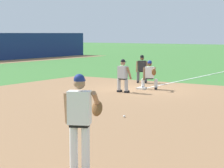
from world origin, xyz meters
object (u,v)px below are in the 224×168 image
at_px(baseball, 124,116).
at_px(umpire, 142,68).
at_px(pitcher, 81,118).
at_px(first_base_bag, 141,88).
at_px(first_baseman, 150,74).
at_px(baserunner, 123,74).

bearing_deg(baseball, umpire, 26.53).
bearing_deg(pitcher, first_base_bag, 24.80).
distance_m(pitcher, first_baseman, 12.47).
bearing_deg(first_baseman, baseball, -157.73).
height_order(first_baseman, umpire, umpire).
bearing_deg(baserunner, first_base_bag, -5.74).
bearing_deg(umpire, first_base_bag, -150.62).
xyz_separation_m(baseball, baserunner, (4.81, 3.09, 0.76)).
relative_size(baseball, first_baseman, 0.06).
bearing_deg(pitcher, baserunner, 28.41).
xyz_separation_m(pitcher, umpire, (13.57, 6.50, -0.27)).
height_order(pitcher, umpire, pitcher).
height_order(first_baseman, baserunner, baserunner).
bearing_deg(baseball, pitcher, -156.00).
bearing_deg(first_baseman, baserunner, 163.37).
distance_m(first_base_bag, pitcher, 12.47).
relative_size(baseball, umpire, 0.05).
height_order(baseball, umpire, umpire).
height_order(first_base_bag, first_baseman, first_baseman).
height_order(first_base_bag, baseball, first_base_bag).
relative_size(baserunner, umpire, 1.00).
xyz_separation_m(baseball, pitcher, (-5.08, -2.26, 1.02)).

